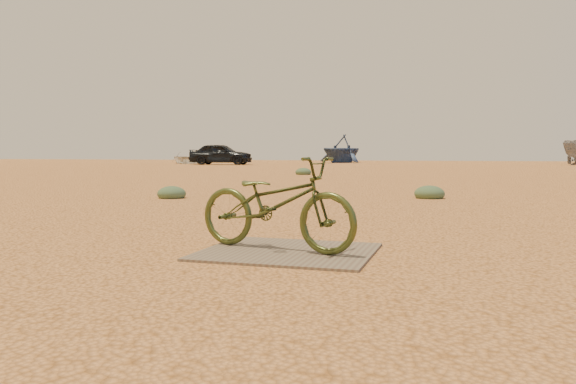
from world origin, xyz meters
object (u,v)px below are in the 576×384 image
(boat_far_left, at_px, (342,148))
(boat_near_left, at_px, (187,158))
(car, at_px, (221,154))
(bicycle, at_px, (276,203))
(plywood_board, at_px, (288,252))

(boat_far_left, bearing_deg, boat_near_left, -120.93)
(car, height_order, boat_far_left, boat_far_left)
(boat_near_left, relative_size, boat_far_left, 0.95)
(bicycle, height_order, boat_near_left, boat_near_left)
(car, distance_m, boat_near_left, 5.85)
(plywood_board, xyz_separation_m, boat_near_left, (-20.40, 37.52, 0.46))
(plywood_board, height_order, car, car)
(plywood_board, xyz_separation_m, boat_far_left, (-8.73, 44.47, 1.25))
(plywood_board, xyz_separation_m, bicycle, (-0.12, 0.02, 0.42))
(bicycle, bearing_deg, plywood_board, -86.04)
(plywood_board, bearing_deg, boat_far_left, 101.10)
(bicycle, relative_size, car, 0.34)
(bicycle, xyz_separation_m, boat_near_left, (-20.28, 37.50, 0.04))
(plywood_board, relative_size, boat_far_left, 0.31)
(boat_near_left, xyz_separation_m, boat_far_left, (11.67, 6.96, 0.79))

